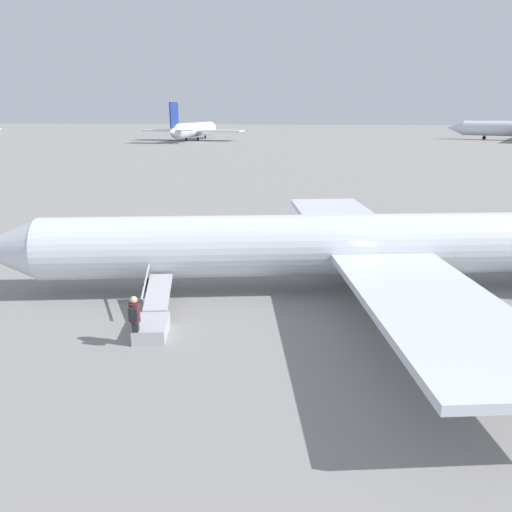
{
  "coord_description": "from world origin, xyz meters",
  "views": [
    {
      "loc": [
        0.39,
        21.11,
        7.54
      ],
      "look_at": [
        3.59,
        1.65,
        1.84
      ],
      "focal_mm": 35.0,
      "sensor_mm": 36.0,
      "label": 1
    }
  ],
  "objects_px": {
    "airplane_far_left": "(194,129)",
    "passenger": "(135,318)",
    "boarding_stairs": "(153,320)",
    "airplane_main": "(367,244)"
  },
  "relations": [
    {
      "from": "passenger",
      "to": "airplane_main",
      "type": "bearing_deg",
      "value": -60.9
    },
    {
      "from": "airplane_far_left",
      "to": "passenger",
      "type": "distance_m",
      "value": 126.43
    },
    {
      "from": "passenger",
      "to": "airplane_far_left",
      "type": "bearing_deg",
      "value": 2.7
    },
    {
      "from": "airplane_main",
      "to": "boarding_stairs",
      "type": "relative_size",
      "value": 7.7
    },
    {
      "from": "airplane_main",
      "to": "boarding_stairs",
      "type": "xyz_separation_m",
      "value": [
        7.66,
        5.65,
        -1.69
      ]
    },
    {
      "from": "boarding_stairs",
      "to": "airplane_main",
      "type": "bearing_deg",
      "value": -66.11
    },
    {
      "from": "boarding_stairs",
      "to": "passenger",
      "type": "distance_m",
      "value": 1.42
    },
    {
      "from": "airplane_main",
      "to": "passenger",
      "type": "height_order",
      "value": "airplane_main"
    },
    {
      "from": "airplane_main",
      "to": "airplane_far_left",
      "type": "distance_m",
      "value": 122.15
    },
    {
      "from": "airplane_far_left",
      "to": "passenger",
      "type": "bearing_deg",
      "value": -162.17
    }
  ]
}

